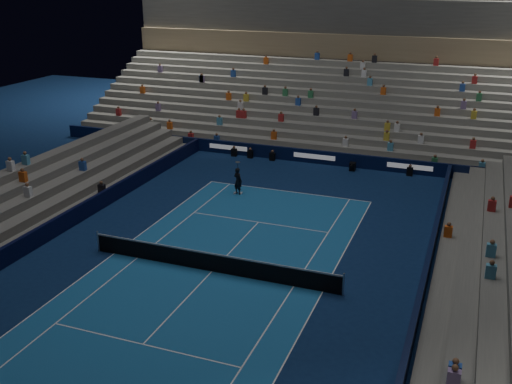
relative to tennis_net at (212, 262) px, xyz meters
The scene contains 10 objects.
ground 0.50m from the tennis_net, ahead, with size 90.00×90.00×0.00m, color #0B1F46.
court_surface 0.50m from the tennis_net, ahead, with size 10.97×23.77×0.01m, color #1B5896.
sponsor_barrier_far 18.50m from the tennis_net, 90.00° to the left, with size 44.00×0.25×1.00m, color #081133.
sponsor_barrier_east 9.70m from the tennis_net, ahead, with size 0.25×37.00×1.00m, color black.
sponsor_barrier_west 9.70m from the tennis_net, behind, with size 0.25×37.00×1.00m, color black.
grandstand_main 28.05m from the tennis_net, 90.00° to the left, with size 44.00×15.20×11.20m.
grandstand_east 13.17m from the tennis_net, ahead, with size 5.00×37.00×2.50m.
tennis_net is the anchor object (origin of this frame).
tennis_player 10.73m from the tennis_net, 105.57° to the left, with size 0.65×0.42×1.77m, color black.
broadcast_camera 18.02m from the tennis_net, 80.31° to the left, with size 0.45×0.89×0.57m.
Camera 1 is at (11.01, -23.18, 13.55)m, focal length 41.90 mm.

